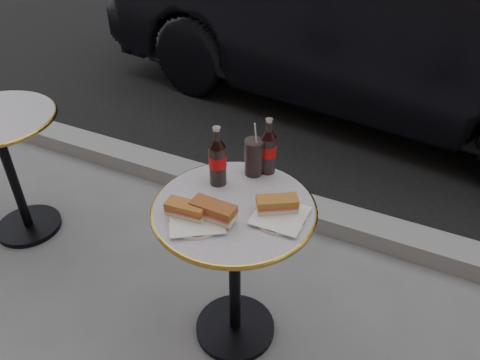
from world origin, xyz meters
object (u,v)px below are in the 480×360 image
at_px(plate_left, 197,219).
at_px(cola_bottle_right, 268,146).
at_px(parked_car, 385,15).
at_px(cola_bottle_left, 217,156).
at_px(plate_right, 280,217).
at_px(cola_glass, 254,157).
at_px(bistro_table, 235,274).

bearing_deg(plate_left, cola_bottle_right, 75.68).
xyz_separation_m(plate_left, parked_car, (0.08, 2.73, 0.02)).
bearing_deg(cola_bottle_right, parked_car, 90.52).
height_order(cola_bottle_left, parked_car, parked_car).
distance_m(plate_left, cola_bottle_right, 0.43).
distance_m(cola_bottle_right, parked_car, 2.33).
bearing_deg(plate_right, cola_bottle_right, 122.28).
height_order(plate_right, cola_glass, cola_glass).
relative_size(cola_bottle_left, cola_bottle_right, 1.04).
height_order(cola_bottle_right, cola_glass, cola_bottle_right).
height_order(cola_bottle_right, parked_car, parked_car).
bearing_deg(cola_glass, cola_bottle_right, 42.30).
xyz_separation_m(cola_bottle_left, parked_car, (0.12, 2.49, -0.10)).
relative_size(bistro_table, cola_bottle_right, 3.02).
xyz_separation_m(cola_bottle_left, cola_glass, (0.10, 0.12, -0.05)).
bearing_deg(cola_bottle_right, bistro_table, -94.04).
relative_size(cola_glass, parked_car, 0.03).
relative_size(bistro_table, parked_car, 0.16).
height_order(bistro_table, plate_right, plate_right).
relative_size(bistro_table, cola_bottle_left, 2.91).
relative_size(cola_bottle_left, parked_car, 0.05).
bearing_deg(parked_car, cola_bottle_right, -171.19).
bearing_deg(parked_car, plate_right, -167.71).
relative_size(plate_left, plate_right, 1.06).
relative_size(plate_left, cola_bottle_left, 0.81).
bearing_deg(plate_right, plate_left, -150.94).
distance_m(cola_glass, parked_car, 2.37).
height_order(plate_left, cola_bottle_right, cola_bottle_right).
bearing_deg(plate_right, bistro_table, -175.90).
xyz_separation_m(bistro_table, cola_bottle_right, (0.02, 0.27, 0.49)).
relative_size(plate_left, parked_car, 0.04).
bearing_deg(bistro_table, plate_right, 4.10).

